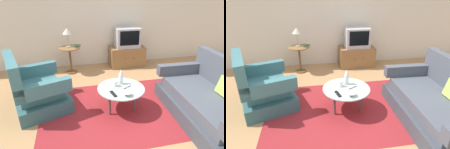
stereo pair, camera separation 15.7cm
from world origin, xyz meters
The scene contains 16 objects.
ground_plane centered at (0.00, 0.00, 0.00)m, with size 16.00×16.00×0.00m, color #AD7F51.
back_wall centered at (0.00, 2.43, 1.35)m, with size 9.00×0.12×2.70m, color beige.
area_rug centered at (-0.01, 0.16, 0.00)m, with size 2.67×1.90×0.00m, color maroon.
armchair centered at (-1.40, 0.52, 0.32)m, with size 1.10×1.19×0.97m.
couch centered at (1.28, -0.39, 0.29)m, with size 0.97×1.84×0.92m.
coffee_table centered at (-0.01, 0.16, 0.38)m, with size 0.78×0.78×0.41m.
side_table centered at (-0.80, 1.92, 0.46)m, with size 0.48×0.48×0.64m.
tv_stand centered at (0.66, 2.09, 0.26)m, with size 0.89×0.52×0.51m.
television centered at (0.66, 2.07, 0.76)m, with size 0.61×0.41×0.49m.
table_lamp centered at (-0.81, 1.95, 1.00)m, with size 0.22×0.22×0.45m.
vase centered at (0.02, 0.30, 0.54)m, with size 0.07×0.07×0.27m.
mug centered at (-0.09, 0.23, 0.46)m, with size 0.13×0.08×0.10m.
bowl centered at (0.01, -0.10, 0.44)m, with size 0.14×0.14×0.06m.
tv_remote_dark centered at (-0.18, -0.02, 0.42)m, with size 0.09×0.18×0.02m.
tv_remote_silver centered at (0.08, 0.16, 0.42)m, with size 0.17×0.12×0.02m.
book centered at (-0.63, 2.01, 0.65)m, with size 0.22×0.20×0.02m.
Camera 2 is at (-0.60, -2.52, 1.91)m, focal length 30.54 mm.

